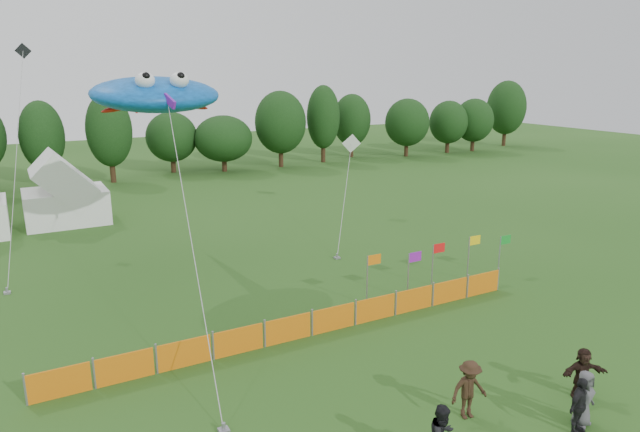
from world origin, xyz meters
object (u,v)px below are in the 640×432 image
spectator_d (579,406)px  tent_right (65,196)px  spectator_f (582,373)px  barrier_fence (311,324)px  stingray_kite (155,95)px  spectator_c (469,390)px  spectator_e (584,398)px

spectator_d → tent_right: bearing=94.6°
tent_right → spectator_f: tent_right is taller
tent_right → spectator_d: tent_right is taller
spectator_d → spectator_f: 2.09m
barrier_fence → stingray_kite: 13.82m
tent_right → spectator_f: size_ratio=3.20×
spectator_c → spectator_f: 4.03m
stingray_kite → spectator_d: bearing=-71.0°
spectator_f → stingray_kite: stingray_kite is taller
tent_right → spectator_e: size_ratio=3.11×
spectator_c → spectator_d: (2.22, -2.06, -0.06)m
tent_right → spectator_c: tent_right is taller
barrier_fence → spectator_e: size_ratio=11.72×
tent_right → spectator_f: 33.18m
spectator_d → spectator_e: size_ratio=1.01×
spectator_f → stingray_kite: 21.85m
tent_right → spectator_c: 31.12m
barrier_fence → stingray_kite: size_ratio=0.87×
tent_right → stingray_kite: stingray_kite is taller
barrier_fence → stingray_kite: (-2.95, 10.55, 8.42)m
barrier_fence → spectator_e: (4.26, -8.89, 0.35)m
tent_right → spectator_c: bearing=-74.8°
tent_right → stingray_kite: (3.61, -12.45, 7.04)m
barrier_fence → spectator_f: bearing=-55.0°
spectator_d → stingray_kite: size_ratio=0.08×
barrier_fence → spectator_c: spectator_c is taller
spectator_f → tent_right: bearing=129.8°
spectator_c → spectator_f: (3.94, -0.87, -0.09)m
tent_right → spectator_f: (12.08, -30.89, -1.06)m
barrier_fence → spectator_d: (3.80, -9.08, 0.36)m
spectator_e → spectator_f: 1.61m
tent_right → spectator_e: bearing=-71.3°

